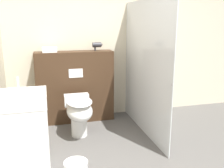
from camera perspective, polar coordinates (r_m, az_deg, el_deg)
name	(u,v)px	position (r m, az deg, el deg)	size (l,w,h in m)	color
wall_back	(102,45)	(4.36, -2.22, 8.88)	(8.00, 0.06, 2.50)	beige
partition_panel	(75,87)	(4.19, -8.40, -0.63)	(1.26, 0.30, 1.18)	#3D2819
shower_glass	(145,68)	(3.68, 7.49, 3.54)	(0.04, 1.73, 1.95)	silver
toilet	(79,112)	(3.63, -7.53, -6.38)	(0.37, 0.68, 0.57)	white
sink_vanity	(21,134)	(2.89, -20.01, -10.69)	(0.57, 0.45, 1.07)	white
hair_drier	(97,45)	(4.15, -3.38, 8.89)	(0.17, 0.08, 0.14)	#2D2D33
folded_towel	(50,50)	(4.04, -14.08, 7.62)	(0.22, 0.18, 0.08)	white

